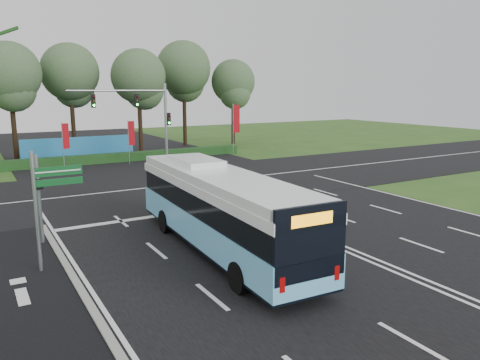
% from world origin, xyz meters
% --- Properties ---
extents(ground, '(120.00, 120.00, 0.00)m').
position_xyz_m(ground, '(0.00, 0.00, 0.00)').
color(ground, '#27501A').
rests_on(ground, ground).
extents(road_main, '(20.00, 120.00, 0.04)m').
position_xyz_m(road_main, '(0.00, 0.00, 0.02)').
color(road_main, black).
rests_on(road_main, ground).
extents(road_cross, '(120.00, 14.00, 0.05)m').
position_xyz_m(road_cross, '(0.00, 12.00, 0.03)').
color(road_cross, black).
rests_on(road_cross, ground).
extents(bike_path, '(5.00, 18.00, 0.06)m').
position_xyz_m(bike_path, '(-12.50, -3.00, 0.03)').
color(bike_path, black).
rests_on(bike_path, ground).
extents(kerb_strip, '(0.25, 18.00, 0.12)m').
position_xyz_m(kerb_strip, '(-10.10, -3.00, 0.06)').
color(kerb_strip, gray).
rests_on(kerb_strip, ground).
extents(city_bus, '(3.13, 12.39, 3.53)m').
position_xyz_m(city_bus, '(-4.30, -1.29, 1.78)').
color(city_bus, '#69C3F4').
rests_on(city_bus, ground).
extents(pedestrian_signal, '(0.35, 0.43, 3.85)m').
position_xyz_m(pedestrian_signal, '(-10.46, 3.34, 2.10)').
color(pedestrian_signal, gray).
rests_on(pedestrian_signal, ground).
extents(street_sign, '(1.73, 0.13, 4.42)m').
position_xyz_m(street_sign, '(-10.62, 0.03, 2.76)').
color(street_sign, gray).
rests_on(street_sign, ground).
extents(banner_flag_left, '(0.57, 0.12, 3.88)m').
position_xyz_m(banner_flag_left, '(-5.93, 22.61, 2.55)').
color(banner_flag_left, gray).
rests_on(banner_flag_left, ground).
extents(banner_flag_mid, '(0.58, 0.09, 3.90)m').
position_xyz_m(banner_flag_mid, '(-0.57, 22.24, 2.57)').
color(banner_flag_mid, gray).
rests_on(banner_flag_mid, ground).
extents(banner_flag_right, '(0.75, 0.14, 5.10)m').
position_xyz_m(banner_flag_right, '(10.26, 22.92, 3.30)').
color(banner_flag_right, gray).
rests_on(banner_flag_right, ground).
extents(traffic_light_gantry, '(8.41, 0.28, 7.00)m').
position_xyz_m(traffic_light_gantry, '(0.21, 20.50, 4.66)').
color(traffic_light_gantry, gray).
rests_on(traffic_light_gantry, ground).
extents(hedge, '(22.00, 1.20, 0.80)m').
position_xyz_m(hedge, '(0.00, 24.50, 0.40)').
color(hedge, '#173513').
rests_on(hedge, ground).
extents(blue_hoarding, '(10.00, 0.30, 2.20)m').
position_xyz_m(blue_hoarding, '(-4.00, 27.00, 1.10)').
color(blue_hoarding, '#1E6EA6').
rests_on(blue_hoarding, ground).
extents(eucalyptus_row, '(41.63, 9.67, 12.62)m').
position_xyz_m(eucalyptus_row, '(-4.42, 30.67, 8.33)').
color(eucalyptus_row, black).
rests_on(eucalyptus_row, ground).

